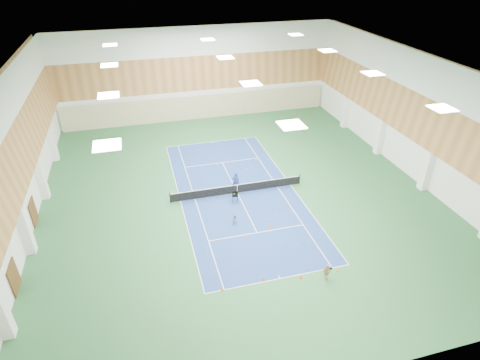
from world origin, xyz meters
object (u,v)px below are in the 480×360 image
at_px(coach, 236,181).
at_px(child_apron, 327,272).
at_px(tennis_net, 237,188).
at_px(ball_cart, 235,197).
at_px(child_court, 235,220).

bearing_deg(coach, child_apron, 105.11).
bearing_deg(tennis_net, ball_cart, -112.51).
xyz_separation_m(child_apron, ball_cart, (-3.74, 11.33, -0.16)).
distance_m(child_court, child_apron, 9.22).
relative_size(tennis_net, child_apron, 9.69).
bearing_deg(child_apron, ball_cart, 111.81).
xyz_separation_m(tennis_net, ball_cart, (-0.59, -1.43, -0.05)).
height_order(coach, child_court, coach).
distance_m(coach, ball_cart, 2.16).
bearing_deg(child_court, child_apron, -60.48).
bearing_deg(coach, tennis_net, 91.78).
distance_m(child_apron, ball_cart, 11.94).
bearing_deg(child_apron, coach, 106.80).
bearing_deg(ball_cart, tennis_net, 80.24).
bearing_deg(ball_cart, child_court, -91.72).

